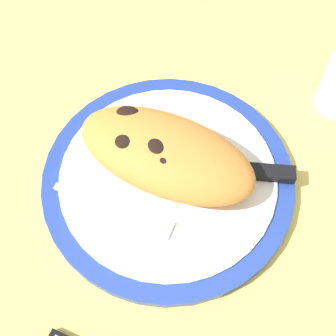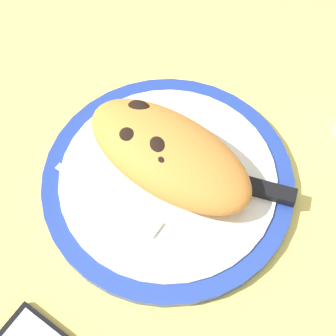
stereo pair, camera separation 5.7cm
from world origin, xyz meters
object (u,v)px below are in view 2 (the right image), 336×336
Objects in this scene: fork at (116,204)px; knife at (238,183)px; plate at (168,179)px; calzone at (168,154)px.

knife reaches higher than fork.
plate is at bearing 79.10° from fork.
calzone is at bearing 135.53° from plate.
knife is at bearing 56.96° from fork.
calzone is 9.42cm from knife.
fork is at bearing -100.90° from plate.
knife is (7.93, 4.41, -2.55)cm from calzone.
fork is at bearing -123.04° from knife.
calzone reaches higher than fork.
plate is at bearing -141.80° from knife.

